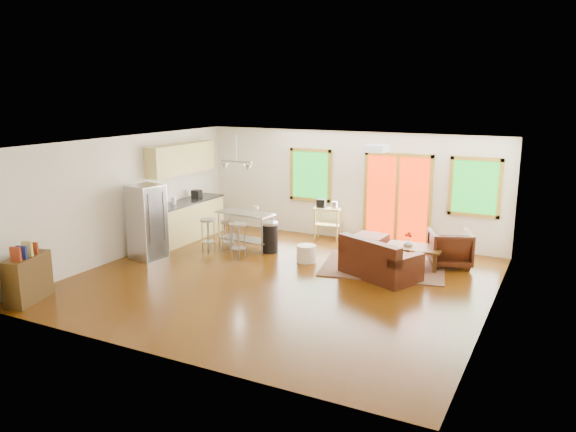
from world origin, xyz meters
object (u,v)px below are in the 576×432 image
at_px(refrigerator, 147,222).
at_px(island, 245,224).
at_px(armchair, 450,246).
at_px(loveseat, 379,262).
at_px(ottoman, 370,245).
at_px(rug, 383,266).
at_px(coffee_table, 414,249).
at_px(kitchen_cart, 327,212).

bearing_deg(refrigerator, island, 56.18).
bearing_deg(armchair, refrigerator, -0.41).
height_order(armchair, refrigerator, refrigerator).
xyz_separation_m(armchair, refrigerator, (-5.88, -2.38, 0.38)).
bearing_deg(loveseat, ottoman, 139.80).
relative_size(rug, coffee_table, 2.10).
distance_m(armchair, ottoman, 1.73).
relative_size(rug, kitchen_cart, 2.48).
xyz_separation_m(loveseat, refrigerator, (-4.82, -1.01, 0.49)).
bearing_deg(coffee_table, loveseat, -114.64).
height_order(loveseat, armchair, armchair).
height_order(loveseat, ottoman, loveseat).
bearing_deg(armchair, rug, 8.07).
distance_m(loveseat, ottoman, 1.54).
bearing_deg(refrigerator, ottoman, 39.25).
bearing_deg(coffee_table, island, -174.35).
bearing_deg(ottoman, armchair, -0.57).
distance_m(island, kitchen_cart, 2.09).
xyz_separation_m(rug, kitchen_cart, (-1.92, 1.52, 0.66)).
xyz_separation_m(coffee_table, island, (-3.77, -0.37, 0.20)).
distance_m(coffee_table, island, 3.80).
bearing_deg(island, refrigerator, -133.10).
relative_size(loveseat, kitchen_cart, 1.73).
bearing_deg(loveseat, rug, 123.80).
xyz_separation_m(loveseat, kitchen_cart, (-2.03, 2.20, 0.36)).
distance_m(rug, refrigerator, 5.06).
height_order(ottoman, island, island).
height_order(rug, armchair, armchair).
distance_m(ottoman, refrigerator, 4.83).
bearing_deg(island, kitchen_cart, 51.33).
distance_m(rug, island, 3.28).
relative_size(loveseat, island, 1.22).
distance_m(rug, loveseat, 0.75).
bearing_deg(rug, ottoman, 127.56).
bearing_deg(rug, kitchen_cart, 141.63).
bearing_deg(armchair, island, -12.12).
height_order(rug, refrigerator, refrigerator).
distance_m(refrigerator, kitchen_cart, 4.25).
height_order(loveseat, refrigerator, refrigerator).
bearing_deg(island, ottoman, 17.00).
xyz_separation_m(coffee_table, kitchen_cart, (-2.47, 1.26, 0.28)).
relative_size(island, kitchen_cart, 1.41).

